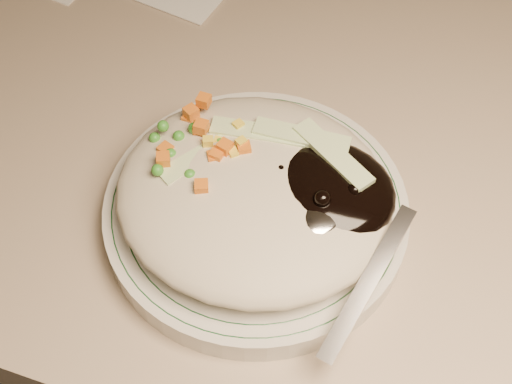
% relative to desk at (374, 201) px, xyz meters
% --- Properties ---
extents(desk, '(1.40, 0.70, 0.74)m').
position_rel_desk_xyz_m(desk, '(0.00, 0.00, 0.00)').
color(desk, gray).
rests_on(desk, ground).
extents(plate, '(0.22, 0.22, 0.02)m').
position_rel_desk_xyz_m(plate, '(-0.07, -0.19, 0.21)').
color(plate, silver).
rests_on(plate, desk).
extents(plate_rim, '(0.21, 0.21, 0.00)m').
position_rel_desk_xyz_m(plate_rim, '(-0.07, -0.19, 0.22)').
color(plate_rim, '#144723').
rests_on(plate_rim, plate).
extents(meal, '(0.20, 0.19, 0.05)m').
position_rel_desk_xyz_m(meal, '(-0.07, -0.19, 0.24)').
color(meal, '#B2AA90').
rests_on(meal, plate).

